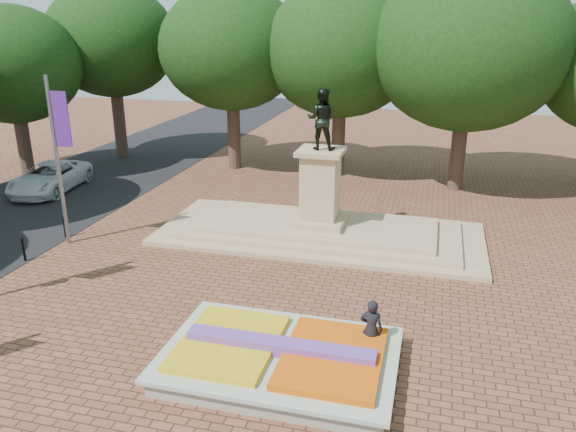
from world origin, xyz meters
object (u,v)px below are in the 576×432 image
object	(u,v)px
pedestrian	(371,329)
monument	(320,217)
van	(50,177)
flower_bed	(281,358)

from	to	relation	value
pedestrian	monument	bearing A→B (deg)	-64.43
pedestrian	van	bearing A→B (deg)	-26.40
flower_bed	monument	world-z (taller)	monument
monument	van	world-z (taller)	monument
pedestrian	flower_bed	bearing A→B (deg)	33.96
flower_bed	pedestrian	xyz separation A→B (m)	(2.28, 1.27, 0.52)
van	monument	bearing A→B (deg)	-17.10
monument	van	distance (m)	16.01
flower_bed	monument	distance (m)	10.07
van	pedestrian	size ratio (longest dim) A/B	3.12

